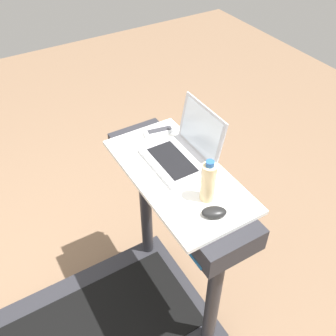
{
  "coord_description": "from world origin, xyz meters",
  "views": [
    {
      "loc": [
        1.07,
        0.01,
        2.25
      ],
      "look_at": [
        0.0,
        0.65,
        1.14
      ],
      "focal_mm": 41.5,
      "sensor_mm": 36.0,
      "label": 1
    }
  ],
  "objects_px": {
    "laptop": "(184,150)",
    "tv_remote": "(160,131)",
    "water_bottle": "(208,182)",
    "treadmill_base": "(81,333)",
    "computer_mouse": "(214,212)"
  },
  "relations": [
    {
      "from": "laptop",
      "to": "tv_remote",
      "type": "distance_m",
      "value": 0.23
    },
    {
      "from": "tv_remote",
      "to": "water_bottle",
      "type": "bearing_deg",
      "value": -6.62
    },
    {
      "from": "treadmill_base",
      "to": "laptop",
      "type": "bearing_deg",
      "value": 95.83
    },
    {
      "from": "treadmill_base",
      "to": "tv_remote",
      "type": "distance_m",
      "value": 1.16
    },
    {
      "from": "laptop",
      "to": "water_bottle",
      "type": "distance_m",
      "value": 0.27
    },
    {
      "from": "laptop",
      "to": "water_bottle",
      "type": "bearing_deg",
      "value": -11.09
    },
    {
      "from": "computer_mouse",
      "to": "water_bottle",
      "type": "xyz_separation_m",
      "value": [
        -0.09,
        0.03,
        0.08
      ]
    },
    {
      "from": "treadmill_base",
      "to": "water_bottle",
      "type": "distance_m",
      "value": 1.17
    },
    {
      "from": "water_bottle",
      "to": "tv_remote",
      "type": "relative_size",
      "value": 1.2
    },
    {
      "from": "laptop",
      "to": "computer_mouse",
      "type": "xyz_separation_m",
      "value": [
        0.35,
        -0.08,
        -0.03
      ]
    },
    {
      "from": "computer_mouse",
      "to": "water_bottle",
      "type": "bearing_deg",
      "value": -170.98
    },
    {
      "from": "treadmill_base",
      "to": "computer_mouse",
      "type": "relative_size",
      "value": 16.4
    },
    {
      "from": "treadmill_base",
      "to": "water_bottle",
      "type": "xyz_separation_m",
      "value": [
        0.19,
        0.61,
        0.98
      ]
    },
    {
      "from": "laptop",
      "to": "tv_remote",
      "type": "relative_size",
      "value": 1.83
    },
    {
      "from": "water_bottle",
      "to": "treadmill_base",
      "type": "bearing_deg",
      "value": -107.56
    }
  ]
}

